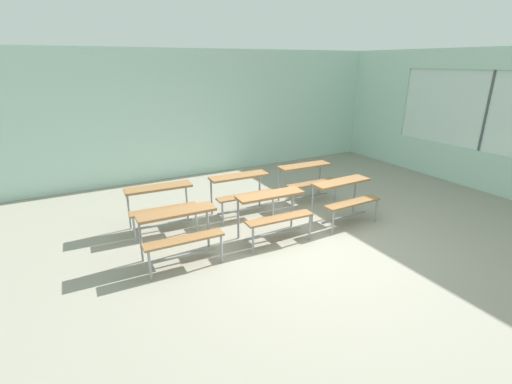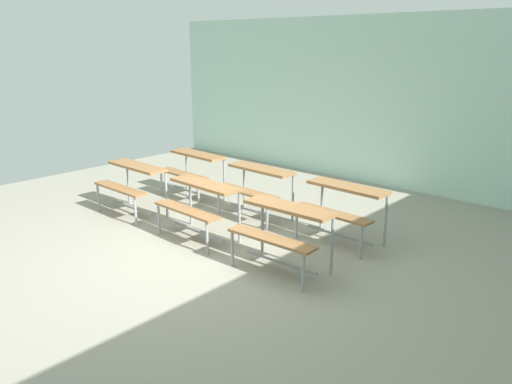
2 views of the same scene
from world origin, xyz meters
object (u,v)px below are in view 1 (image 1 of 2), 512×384
at_px(desk_bench_r0c1, 273,206).
at_px(desk_bench_r1c0, 161,198).
at_px(desk_bench_r0c2, 345,192).
at_px(desk_bench_r1c2, 307,175).
at_px(desk_bench_r0c0, 179,225).
at_px(desk_bench_r1c1, 241,186).

distance_m(desk_bench_r0c1, desk_bench_r1c0, 1.90).
relative_size(desk_bench_r0c2, desk_bench_r1c2, 1.00).
bearing_deg(desk_bench_r1c2, desk_bench_r0c0, -157.31).
distance_m(desk_bench_r0c1, desk_bench_r1c1, 1.13).
relative_size(desk_bench_r0c2, desk_bench_r1c0, 0.99).
xyz_separation_m(desk_bench_r0c0, desk_bench_r1c1, (1.51, 1.12, 0.00)).
bearing_deg(desk_bench_r1c0, desk_bench_r0c2, -19.96).
distance_m(desk_bench_r1c0, desk_bench_r1c2, 2.95).
xyz_separation_m(desk_bench_r0c2, desk_bench_r1c2, (0.04, 1.17, 0.00)).
bearing_deg(desk_bench_r0c1, desk_bench_r0c2, 1.14).
distance_m(desk_bench_r0c0, desk_bench_r0c1, 1.52).
relative_size(desk_bench_r0c0, desk_bench_r0c1, 0.99).
distance_m(desk_bench_r0c2, desk_bench_r1c2, 1.17).
distance_m(desk_bench_r0c2, desk_bench_r1c1, 1.85).
height_order(desk_bench_r0c0, desk_bench_r1c0, same).
bearing_deg(desk_bench_r1c0, desk_bench_r1c2, 1.80).
bearing_deg(desk_bench_r1c2, desk_bench_r1c0, -179.00).
distance_m(desk_bench_r0c0, desk_bench_r1c0, 1.18).
height_order(desk_bench_r0c1, desk_bench_r1c2, same).
xyz_separation_m(desk_bench_r0c1, desk_bench_r1c1, (-0.01, 1.13, 0.00)).
height_order(desk_bench_r0c0, desk_bench_r0c2, same).
xyz_separation_m(desk_bench_r0c1, desk_bench_r0c2, (1.43, -0.03, 0.00)).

